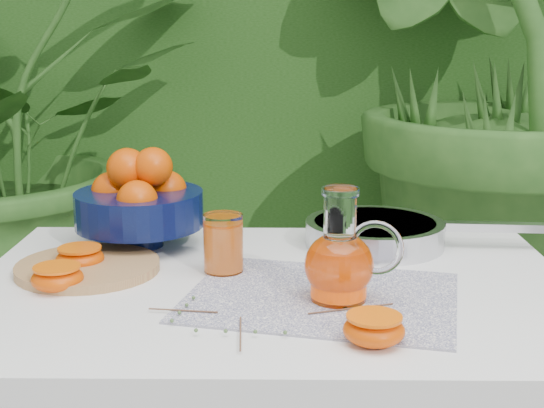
{
  "coord_description": "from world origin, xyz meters",
  "views": [
    {
      "loc": [
        0.1,
        -1.29,
        1.17
      ],
      "look_at": [
        0.09,
        -0.08,
        0.88
      ],
      "focal_mm": 50.0,
      "sensor_mm": 36.0,
      "label": 1
    }
  ],
  "objects_px": {
    "cutting_board": "(88,267)",
    "juice_pitcher": "(340,262)",
    "fruit_bowl": "(139,201)",
    "saute_pan": "(377,232)",
    "white_table": "(272,329)"
  },
  "relations": [
    {
      "from": "white_table",
      "to": "cutting_board",
      "type": "relative_size",
      "value": 4.05
    },
    {
      "from": "white_table",
      "to": "fruit_bowl",
      "type": "xyz_separation_m",
      "value": [
        -0.26,
        0.22,
        0.17
      ]
    },
    {
      "from": "fruit_bowl",
      "to": "juice_pitcher",
      "type": "xyz_separation_m",
      "value": [
        0.36,
        -0.31,
        -0.02
      ]
    },
    {
      "from": "cutting_board",
      "to": "juice_pitcher",
      "type": "distance_m",
      "value": 0.45
    },
    {
      "from": "white_table",
      "to": "cutting_board",
      "type": "distance_m",
      "value": 0.34
    },
    {
      "from": "cutting_board",
      "to": "juice_pitcher",
      "type": "bearing_deg",
      "value": -18.55
    },
    {
      "from": "saute_pan",
      "to": "fruit_bowl",
      "type": "bearing_deg",
      "value": -179.8
    },
    {
      "from": "saute_pan",
      "to": "cutting_board",
      "type": "bearing_deg",
      "value": -162.45
    },
    {
      "from": "fruit_bowl",
      "to": "saute_pan",
      "type": "distance_m",
      "value": 0.46
    },
    {
      "from": "white_table",
      "to": "cutting_board",
      "type": "bearing_deg",
      "value": 169.95
    },
    {
      "from": "cutting_board",
      "to": "fruit_bowl",
      "type": "distance_m",
      "value": 0.19
    },
    {
      "from": "juice_pitcher",
      "to": "white_table",
      "type": "bearing_deg",
      "value": 140.87
    },
    {
      "from": "fruit_bowl",
      "to": "saute_pan",
      "type": "xyz_separation_m",
      "value": [
        0.46,
        0.0,
        -0.06
      ]
    },
    {
      "from": "cutting_board",
      "to": "juice_pitcher",
      "type": "xyz_separation_m",
      "value": [
        0.43,
        -0.14,
        0.06
      ]
    },
    {
      "from": "white_table",
      "to": "fruit_bowl",
      "type": "relative_size",
      "value": 3.63
    }
  ]
}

